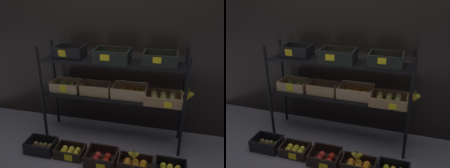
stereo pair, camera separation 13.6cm
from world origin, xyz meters
TOP-DOWN VIEW (x-y plane):
  - ground_plane at (0.00, 0.00)m, footprint 10.00×10.00m
  - storefront_wall at (0.00, 0.36)m, footprint 3.92×0.12m
  - display_rack at (0.04, 0.01)m, footprint 1.65×0.36m
  - crate_ground_kiwi at (-0.68, -0.44)m, footprint 0.31×0.22m
  - crate_ground_lemon at (-0.35, -0.43)m, footprint 0.30×0.21m
  - crate_ground_apple_red at (0.00, -0.45)m, footprint 0.31×0.26m
  - crate_ground_orange at (0.35, -0.46)m, footprint 0.34×0.21m
  - banana_bunch_loose at (0.33, -0.46)m, footprint 0.13×0.04m

SIDE VIEW (x-z plane):
  - ground_plane at x=0.00m, z-range 0.00..0.00m
  - crate_ground_orange at x=0.35m, z-range -0.01..0.10m
  - crate_ground_lemon at x=-0.35m, z-range -0.01..0.10m
  - crate_ground_apple_red at x=0.00m, z-range -0.01..0.11m
  - crate_ground_kiwi at x=-0.68m, z-range -0.02..0.12m
  - banana_bunch_loose at x=0.33m, z-range 0.10..0.21m
  - display_rack at x=0.04m, z-range 0.19..1.28m
  - storefront_wall at x=0.00m, z-range 0.00..2.28m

